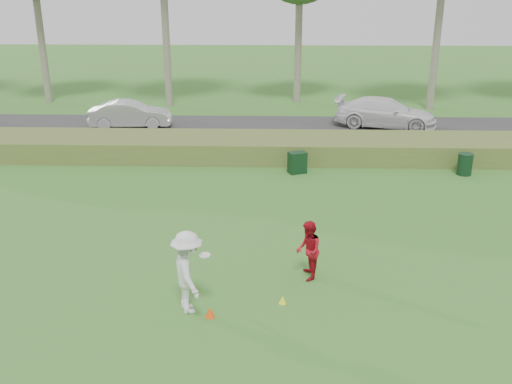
{
  "coord_description": "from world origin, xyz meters",
  "views": [
    {
      "loc": [
        0.5,
        -12.11,
        7.23
      ],
      "look_at": [
        0.0,
        4.0,
        1.3
      ],
      "focal_mm": 40.0,
      "sensor_mm": 36.0,
      "label": 1
    }
  ],
  "objects_px": {
    "trash_bin": "(465,164)",
    "car_mid": "(130,114)",
    "car_right": "(386,113)",
    "cone_yellow": "(283,300)",
    "utility_cabinet": "(297,163)",
    "cone_orange": "(210,312)",
    "player_white": "(188,272)",
    "player_red": "(308,251)"
  },
  "relations": [
    {
      "from": "cone_orange",
      "to": "car_right",
      "type": "height_order",
      "value": "car_right"
    },
    {
      "from": "cone_orange",
      "to": "cone_yellow",
      "type": "xyz_separation_m",
      "value": [
        1.68,
        0.64,
        -0.03
      ]
    },
    {
      "from": "player_white",
      "to": "cone_orange",
      "type": "relative_size",
      "value": 8.04
    },
    {
      "from": "cone_orange",
      "to": "car_mid",
      "type": "height_order",
      "value": "car_mid"
    },
    {
      "from": "player_red",
      "to": "cone_yellow",
      "type": "distance_m",
      "value": 1.6
    },
    {
      "from": "player_red",
      "to": "car_right",
      "type": "relative_size",
      "value": 0.3
    },
    {
      "from": "player_red",
      "to": "utility_cabinet",
      "type": "xyz_separation_m",
      "value": [
        0.05,
        8.72,
        -0.35
      ]
    },
    {
      "from": "trash_bin",
      "to": "player_white",
      "type": "bearing_deg",
      "value": -132.72
    },
    {
      "from": "player_red",
      "to": "trash_bin",
      "type": "height_order",
      "value": "player_red"
    },
    {
      "from": "car_right",
      "to": "player_white",
      "type": "bearing_deg",
      "value": 172.24
    },
    {
      "from": "player_white",
      "to": "car_right",
      "type": "bearing_deg",
      "value": -44.99
    },
    {
      "from": "player_white",
      "to": "trash_bin",
      "type": "distance_m",
      "value": 14.13
    },
    {
      "from": "trash_bin",
      "to": "cone_orange",
      "type": "bearing_deg",
      "value": -130.4
    },
    {
      "from": "cone_yellow",
      "to": "cone_orange",
      "type": "bearing_deg",
      "value": -159.09
    },
    {
      "from": "car_mid",
      "to": "cone_yellow",
      "type": "bearing_deg",
      "value": -161.96
    },
    {
      "from": "cone_yellow",
      "to": "car_right",
      "type": "relative_size",
      "value": 0.04
    },
    {
      "from": "cone_yellow",
      "to": "car_mid",
      "type": "bearing_deg",
      "value": 114.24
    },
    {
      "from": "utility_cabinet",
      "to": "trash_bin",
      "type": "relative_size",
      "value": 1.0
    },
    {
      "from": "trash_bin",
      "to": "car_right",
      "type": "xyz_separation_m",
      "value": [
        -1.77,
        7.73,
        0.38
      ]
    },
    {
      "from": "trash_bin",
      "to": "car_mid",
      "type": "height_order",
      "value": "car_mid"
    },
    {
      "from": "trash_bin",
      "to": "car_mid",
      "type": "bearing_deg",
      "value": 154.43
    },
    {
      "from": "utility_cabinet",
      "to": "trash_bin",
      "type": "bearing_deg",
      "value": -22.19
    },
    {
      "from": "cone_yellow",
      "to": "utility_cabinet",
      "type": "bearing_deg",
      "value": 85.92
    },
    {
      "from": "car_mid",
      "to": "car_right",
      "type": "height_order",
      "value": "car_right"
    },
    {
      "from": "trash_bin",
      "to": "car_mid",
      "type": "distance_m",
      "value": 16.81
    },
    {
      "from": "player_white",
      "to": "car_right",
      "type": "relative_size",
      "value": 0.38
    },
    {
      "from": "cone_yellow",
      "to": "car_right",
      "type": "xyz_separation_m",
      "value": [
        5.62,
        17.74,
        0.72
      ]
    },
    {
      "from": "player_red",
      "to": "cone_yellow",
      "type": "bearing_deg",
      "value": -29.81
    },
    {
      "from": "utility_cabinet",
      "to": "car_right",
      "type": "height_order",
      "value": "car_right"
    },
    {
      "from": "cone_orange",
      "to": "utility_cabinet",
      "type": "distance_m",
      "value": 10.91
    },
    {
      "from": "utility_cabinet",
      "to": "cone_yellow",
      "type": "bearing_deg",
      "value": -116.32
    },
    {
      "from": "player_white",
      "to": "utility_cabinet",
      "type": "height_order",
      "value": "player_white"
    },
    {
      "from": "utility_cabinet",
      "to": "car_mid",
      "type": "relative_size",
      "value": 0.21
    },
    {
      "from": "cone_yellow",
      "to": "player_white",
      "type": "bearing_deg",
      "value": -170.56
    },
    {
      "from": "cone_orange",
      "to": "car_right",
      "type": "bearing_deg",
      "value": 68.36
    },
    {
      "from": "cone_orange",
      "to": "utility_cabinet",
      "type": "relative_size",
      "value": 0.29
    },
    {
      "from": "player_red",
      "to": "trash_bin",
      "type": "relative_size",
      "value": 1.81
    },
    {
      "from": "player_red",
      "to": "utility_cabinet",
      "type": "distance_m",
      "value": 8.73
    },
    {
      "from": "player_white",
      "to": "car_right",
      "type": "distance_m",
      "value": 19.72
    },
    {
      "from": "player_white",
      "to": "cone_yellow",
      "type": "distance_m",
      "value": 2.4
    },
    {
      "from": "trash_bin",
      "to": "car_right",
      "type": "bearing_deg",
      "value": 102.89
    },
    {
      "from": "player_red",
      "to": "cone_yellow",
      "type": "xyz_separation_m",
      "value": [
        -0.66,
        -1.28,
        -0.69
      ]
    }
  ]
}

